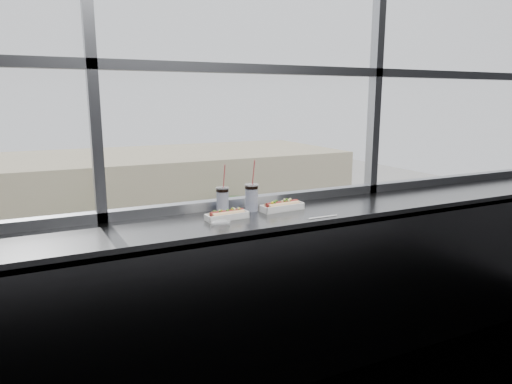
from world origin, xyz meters
name	(u,v)px	position (x,y,z in m)	size (l,w,h in m)	color
wall_back_lower	(254,280)	(0.00, 1.50, 0.55)	(6.00, 6.00, 0.00)	black
window_glass	(253,20)	(0.00, 1.52, 2.30)	(6.00, 6.00, 0.00)	silver
window_mullions	(254,20)	(0.00, 1.50, 2.30)	(6.00, 0.08, 2.40)	gray
counter	(273,218)	(0.00, 1.23, 1.07)	(6.00, 0.55, 0.06)	slate
counter_fascia	(292,311)	(0.00, 0.97, 0.55)	(6.00, 0.04, 1.04)	slate
hotdog_tray_left	(227,215)	(-0.31, 1.23, 1.13)	(0.27, 0.10, 0.06)	white
hotdog_tray_right	(282,206)	(0.09, 1.27, 1.13)	(0.30, 0.12, 0.07)	white
soda_cup_left	(222,199)	(-0.28, 1.39, 1.19)	(0.08, 0.08, 0.31)	white
soda_cup_right	(251,196)	(-0.09, 1.35, 1.20)	(0.09, 0.09, 0.33)	white
loose_straw	(323,217)	(0.23, 1.01, 1.10)	(0.01, 0.01, 0.20)	white
wrapper	(221,222)	(-0.39, 1.13, 1.11)	(0.11, 0.08, 0.03)	silver
plaza_ground	(59,234)	(0.00, 45.00, -11.00)	(120.00, 120.00, 0.00)	#9E9B94
street_asphalt	(84,355)	(0.00, 21.50, -10.97)	(80.00, 10.00, 0.06)	black
far_sidewalk	(72,295)	(0.00, 29.50, -10.98)	(80.00, 6.00, 0.04)	#9E9B94
far_building	(58,206)	(0.00, 39.50, -7.00)	(50.00, 14.00, 8.00)	#BEAF88
car_far_c	(239,273)	(10.37, 25.50, -9.80)	(6.83, 2.85, 2.28)	beige
car_near_d	(233,344)	(6.53, 17.50, -9.95)	(5.96, 2.48, 1.99)	beige
car_far_b	(140,292)	(3.73, 25.50, -9.87)	(6.45, 2.69, 2.15)	#AC1546
car_near_e	(373,307)	(15.16, 17.50, -9.83)	(6.64, 2.77, 2.21)	navy
car_near_c	(96,379)	(0.17, 17.50, -9.96)	(5.88, 2.45, 1.96)	maroon
pedestrian_c	(144,266)	(4.93, 29.97, -9.94)	(0.91, 0.68, 2.04)	#66605B
pedestrian_d	(197,255)	(9.13, 30.63, -9.92)	(0.92, 0.69, 2.07)	#66605B
pedestrian_b	(25,288)	(-2.69, 29.66, -10.00)	(0.85, 0.64, 1.92)	#66605B
tree_center	(94,244)	(1.63, 29.50, -7.66)	(3.16, 3.16, 4.93)	#47382B
tree_right	(236,219)	(11.92, 29.50, -7.17)	(3.61, 3.61, 5.65)	#47382B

